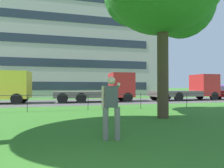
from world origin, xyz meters
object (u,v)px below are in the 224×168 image
Objects in this scene: flatbed_truck_far_left at (106,89)px; apartment_building_background at (44,37)px; flatbed_truck_left at (193,89)px; person_thrower at (111,105)px.

flatbed_truck_far_left is 0.20× the size of apartment_building_background.
flatbed_truck_left is (9.46, -0.00, 0.00)m from flatbed_truck_far_left.
person_thrower is at bearing -80.08° from apartment_building_background.
person_thrower is 0.24× the size of flatbed_truck_left.
flatbed_truck_far_left is 9.46m from flatbed_truck_left.
apartment_building_background is at bearing 99.92° from person_thrower.
flatbed_truck_far_left is (2.53, 12.43, 0.28)m from person_thrower.
flatbed_truck_far_left is at bearing 78.49° from person_thrower.
person_thrower is 0.05× the size of apartment_building_background.
flatbed_truck_far_left is at bearing 179.97° from flatbed_truck_left.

